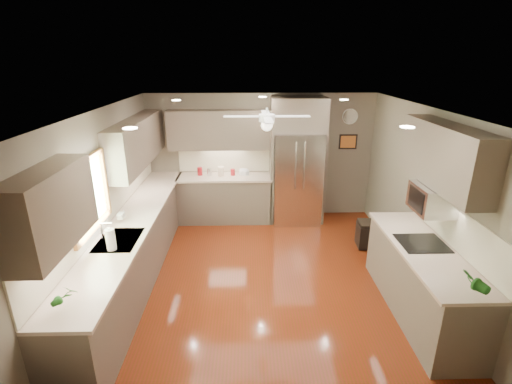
{
  "coord_description": "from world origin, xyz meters",
  "views": [
    {
      "loc": [
        -0.27,
        -4.79,
        3.13
      ],
      "look_at": [
        -0.14,
        0.6,
        1.18
      ],
      "focal_mm": 26.0,
      "sensor_mm": 36.0,
      "label": 1
    }
  ],
  "objects_px": {
    "stool": "(368,234)",
    "canister_b": "(209,172)",
    "canister_c": "(221,172)",
    "potted_plant_left": "(66,296)",
    "canister_d": "(233,172)",
    "refrigerator": "(297,164)",
    "soap_bottle": "(122,215)",
    "canister_a": "(200,171)",
    "potted_plant_right": "(475,282)",
    "microwave": "(432,199)",
    "bowl": "(244,174)",
    "paper_towel": "(111,239)"
  },
  "relations": [
    {
      "from": "stool",
      "to": "canister_b",
      "type": "bearing_deg",
      "value": 156.13
    },
    {
      "from": "canister_c",
      "to": "potted_plant_left",
      "type": "xyz_separation_m",
      "value": [
        -1.16,
        -4.07,
        0.05
      ]
    },
    {
      "from": "canister_d",
      "to": "refrigerator",
      "type": "height_order",
      "value": "refrigerator"
    },
    {
      "from": "soap_bottle",
      "to": "canister_b",
      "type": "bearing_deg",
      "value": 63.76
    },
    {
      "from": "canister_a",
      "to": "soap_bottle",
      "type": "bearing_deg",
      "value": -111.63
    },
    {
      "from": "refrigerator",
      "to": "stool",
      "type": "xyz_separation_m",
      "value": [
        1.12,
        -1.19,
        -0.95
      ]
    },
    {
      "from": "refrigerator",
      "to": "stool",
      "type": "height_order",
      "value": "refrigerator"
    },
    {
      "from": "canister_c",
      "to": "potted_plant_right",
      "type": "xyz_separation_m",
      "value": [
        2.72,
        -3.96,
        0.06
      ]
    },
    {
      "from": "canister_d",
      "to": "potted_plant_right",
      "type": "height_order",
      "value": "potted_plant_right"
    },
    {
      "from": "canister_d",
      "to": "soap_bottle",
      "type": "distance_m",
      "value": 2.61
    },
    {
      "from": "microwave",
      "to": "bowl",
      "type": "bearing_deg",
      "value": 130.42
    },
    {
      "from": "potted_plant_left",
      "to": "canister_c",
      "type": "bearing_deg",
      "value": 74.13
    },
    {
      "from": "microwave",
      "to": "paper_towel",
      "type": "relative_size",
      "value": 1.93
    },
    {
      "from": "soap_bottle",
      "to": "stool",
      "type": "distance_m",
      "value": 4.06
    },
    {
      "from": "potted_plant_right",
      "to": "microwave",
      "type": "xyz_separation_m",
      "value": [
        0.1,
        1.22,
        0.39
      ]
    },
    {
      "from": "canister_c",
      "to": "canister_b",
      "type": "bearing_deg",
      "value": 171.07
    },
    {
      "from": "potted_plant_left",
      "to": "stool",
      "type": "xyz_separation_m",
      "value": [
        3.77,
        2.85,
        -0.84
      ]
    },
    {
      "from": "canister_b",
      "to": "paper_towel",
      "type": "height_order",
      "value": "paper_towel"
    },
    {
      "from": "microwave",
      "to": "potted_plant_right",
      "type": "bearing_deg",
      "value": -94.73
    },
    {
      "from": "canister_b",
      "to": "soap_bottle",
      "type": "height_order",
      "value": "soap_bottle"
    },
    {
      "from": "microwave",
      "to": "soap_bottle",
      "type": "bearing_deg",
      "value": 171.01
    },
    {
      "from": "bowl",
      "to": "refrigerator",
      "type": "height_order",
      "value": "refrigerator"
    },
    {
      "from": "canister_d",
      "to": "microwave",
      "type": "relative_size",
      "value": 0.24
    },
    {
      "from": "canister_a",
      "to": "canister_b",
      "type": "distance_m",
      "value": 0.19
    },
    {
      "from": "canister_d",
      "to": "potted_plant_right",
      "type": "xyz_separation_m",
      "value": [
        2.49,
        -4.01,
        0.09
      ]
    },
    {
      "from": "canister_a",
      "to": "stool",
      "type": "height_order",
      "value": "canister_a"
    },
    {
      "from": "potted_plant_right",
      "to": "bowl",
      "type": "height_order",
      "value": "potted_plant_right"
    },
    {
      "from": "potted_plant_left",
      "to": "paper_towel",
      "type": "bearing_deg",
      "value": 88.7
    },
    {
      "from": "soap_bottle",
      "to": "microwave",
      "type": "relative_size",
      "value": 0.32
    },
    {
      "from": "canister_b",
      "to": "refrigerator",
      "type": "xyz_separation_m",
      "value": [
        1.72,
        -0.07,
        0.18
      ]
    },
    {
      "from": "canister_b",
      "to": "soap_bottle",
      "type": "distance_m",
      "value": 2.37
    },
    {
      "from": "canister_b",
      "to": "canister_d",
      "type": "distance_m",
      "value": 0.46
    },
    {
      "from": "stool",
      "to": "soap_bottle",
      "type": "bearing_deg",
      "value": -167.42
    },
    {
      "from": "canister_a",
      "to": "stool",
      "type": "relative_size",
      "value": 0.35
    },
    {
      "from": "canister_c",
      "to": "canister_a",
      "type": "bearing_deg",
      "value": 170.71
    },
    {
      "from": "canister_d",
      "to": "soap_bottle",
      "type": "bearing_deg",
      "value": -125.22
    },
    {
      "from": "potted_plant_left",
      "to": "refrigerator",
      "type": "bearing_deg",
      "value": 56.77
    },
    {
      "from": "potted_plant_left",
      "to": "microwave",
      "type": "bearing_deg",
      "value": 18.57
    },
    {
      "from": "canister_b",
      "to": "canister_c",
      "type": "bearing_deg",
      "value": -8.93
    },
    {
      "from": "refrigerator",
      "to": "canister_a",
      "type": "bearing_deg",
      "value": 177.02
    },
    {
      "from": "canister_d",
      "to": "paper_towel",
      "type": "relative_size",
      "value": 0.46
    },
    {
      "from": "potted_plant_left",
      "to": "bowl",
      "type": "xyz_separation_m",
      "value": [
        1.61,
        4.11,
        -0.11
      ]
    },
    {
      "from": "soap_bottle",
      "to": "potted_plant_right",
      "type": "distance_m",
      "value": 4.41
    },
    {
      "from": "stool",
      "to": "paper_towel",
      "type": "xyz_separation_m",
      "value": [
        -3.74,
        -1.73,
        0.84
      ]
    },
    {
      "from": "microwave",
      "to": "canister_b",
      "type": "bearing_deg",
      "value": 137.68
    },
    {
      "from": "canister_d",
      "to": "canister_c",
      "type": "bearing_deg",
      "value": -168.73
    },
    {
      "from": "soap_bottle",
      "to": "potted_plant_right",
      "type": "xyz_separation_m",
      "value": [
        3.99,
        -1.87,
        0.06
      ]
    },
    {
      "from": "microwave",
      "to": "paper_towel",
      "type": "distance_m",
      "value": 3.98
    },
    {
      "from": "refrigerator",
      "to": "soap_bottle",
      "type": "bearing_deg",
      "value": -143.36
    },
    {
      "from": "canister_c",
      "to": "soap_bottle",
      "type": "relative_size",
      "value": 1.13
    }
  ]
}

